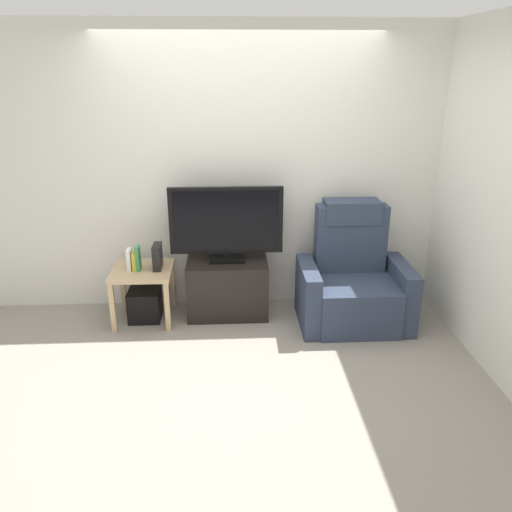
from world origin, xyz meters
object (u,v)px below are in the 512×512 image
(tv_stand, at_px, (228,287))
(game_console, at_px, (157,257))
(side_table, at_px, (143,277))
(television, at_px, (226,223))
(book_leftmost, at_px, (129,260))
(book_rightmost, at_px, (138,258))
(book_middle, at_px, (135,261))
(subwoofer_box, at_px, (145,304))
(recliner_armchair, at_px, (353,282))

(tv_stand, distance_m, game_console, 0.72)
(tv_stand, bearing_deg, side_table, -174.33)
(tv_stand, xyz_separation_m, game_console, (-0.62, -0.07, 0.35))
(game_console, bearing_deg, television, 7.79)
(tv_stand, bearing_deg, television, 90.00)
(book_leftmost, bearing_deg, book_rightmost, 0.00)
(book_middle, xyz_separation_m, book_rightmost, (0.03, 0.00, 0.03))
(tv_stand, height_order, book_leftmost, book_leftmost)
(subwoofer_box, bearing_deg, book_rightmost, -138.12)
(tv_stand, relative_size, book_rightmost, 3.34)
(television, relative_size, subwoofer_box, 3.57)
(recliner_armchair, xyz_separation_m, game_console, (-1.76, 0.12, 0.24))
(television, distance_m, book_middle, 0.89)
(tv_stand, distance_m, television, 0.63)
(tv_stand, xyz_separation_m, book_leftmost, (-0.87, -0.10, 0.33))
(television, distance_m, recliner_armchair, 1.27)
(recliner_armchair, height_order, book_leftmost, recliner_armchair)
(tv_stand, height_order, subwoofer_box, tv_stand)
(book_rightmost, bearing_deg, book_middle, 180.00)
(book_leftmost, height_order, game_console, game_console)
(side_table, height_order, subwoofer_box, side_table)
(side_table, distance_m, book_middle, 0.17)
(tv_stand, relative_size, game_console, 3.31)
(recliner_armchair, height_order, book_middle, recliner_armchair)
(subwoofer_box, bearing_deg, tv_stand, 5.67)
(book_middle, relative_size, game_console, 0.73)
(book_leftmost, relative_size, game_console, 0.89)
(book_leftmost, bearing_deg, book_middle, 0.00)
(side_table, height_order, game_console, game_console)
(recliner_armchair, bearing_deg, book_middle, 168.87)
(game_console, bearing_deg, book_middle, -171.40)
(side_table, height_order, book_middle, book_middle)
(television, distance_m, book_leftmost, 0.92)
(recliner_armchair, xyz_separation_m, side_table, (-1.91, 0.11, 0.04))
(side_table, relative_size, game_console, 2.42)
(recliner_armchair, height_order, book_rightmost, recliner_armchair)
(subwoofer_box, bearing_deg, book_middle, -159.47)
(book_leftmost, bearing_deg, side_table, 11.31)
(tv_stand, distance_m, side_table, 0.79)
(subwoofer_box, height_order, book_rightmost, book_rightmost)
(tv_stand, relative_size, television, 0.72)
(recliner_armchair, distance_m, subwoofer_box, 1.92)
(book_middle, height_order, game_console, game_console)
(television, height_order, book_rightmost, television)
(television, relative_size, book_leftmost, 5.14)
(subwoofer_box, relative_size, book_rightmost, 1.29)
(television, distance_m, game_console, 0.69)
(tv_stand, distance_m, subwoofer_box, 0.78)
(tv_stand, xyz_separation_m, subwoofer_box, (-0.77, -0.08, -0.12))
(side_table, height_order, book_leftmost, book_leftmost)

